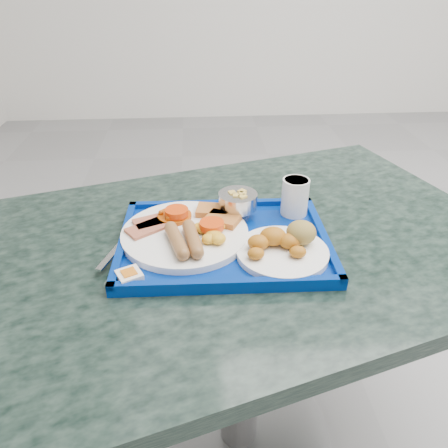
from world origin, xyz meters
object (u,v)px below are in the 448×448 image
(table, at_px, (242,302))
(main_plate, at_px, (187,231))
(fruit_bowl, at_px, (238,201))
(juice_cup, at_px, (295,196))
(tray, at_px, (224,242))
(bread_plate, at_px, (284,245))

(table, distance_m, main_plate, 0.26)
(fruit_bowl, distance_m, juice_cup, 0.14)
(tray, distance_m, juice_cup, 0.21)
(table, bearing_deg, main_plate, -174.81)
(table, relative_size, fruit_bowl, 15.14)
(main_plate, distance_m, juice_cup, 0.27)
(bread_plate, distance_m, fruit_bowl, 0.18)
(juice_cup, bearing_deg, table, -149.45)
(tray, distance_m, bread_plate, 0.14)
(fruit_bowl, xyz_separation_m, juice_cup, (0.14, 0.01, 0.01))
(tray, xyz_separation_m, fruit_bowl, (0.04, 0.10, 0.05))
(bread_plate, bearing_deg, main_plate, 158.65)
(main_plate, bearing_deg, fruit_bowl, 34.21)
(bread_plate, bearing_deg, table, 129.21)
(fruit_bowl, height_order, juice_cup, juice_cup)
(table, xyz_separation_m, bread_plate, (0.07, -0.09, 0.23))
(tray, relative_size, fruit_bowl, 5.02)
(tray, height_order, main_plate, main_plate)
(tray, relative_size, bread_plate, 2.40)
(table, distance_m, bread_plate, 0.25)
(bread_plate, relative_size, juice_cup, 2.15)
(tray, bearing_deg, juice_cup, 31.08)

